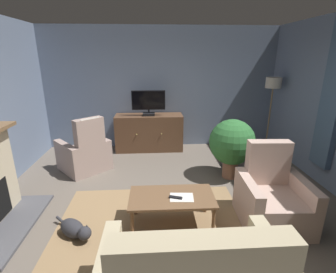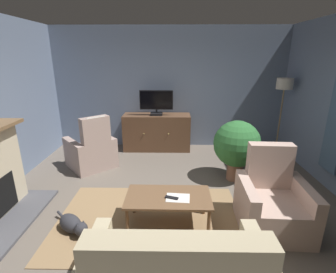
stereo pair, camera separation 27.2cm
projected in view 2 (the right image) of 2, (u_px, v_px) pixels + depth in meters
The scene contains 13 objects.
ground_plane at pixel (167, 214), 3.64m from camera, with size 6.08×6.47×0.04m, color #665B51.
wall_back at pixel (169, 89), 6.04m from camera, with size 6.08×0.10×2.84m, color slate.
rug_central at pixel (150, 220), 3.47m from camera, with size 2.55×1.73×0.01m, color #8E704C.
tv_cabinet at pixel (157, 133), 6.02m from camera, with size 1.57×0.56×0.86m.
television at pixel (156, 102), 5.74m from camera, with size 0.76×0.20×0.58m.
coffee_table at pixel (168, 199), 3.27m from camera, with size 1.11×0.61×0.44m.
tv_remote at pixel (172, 198), 3.19m from camera, with size 0.17×0.05×0.02m, color black.
folded_newspaper at pixel (178, 198), 3.21m from camera, with size 0.30×0.22×0.01m, color silver.
armchair_by_fireplace at pixel (92, 151), 5.05m from camera, with size 1.15×1.15×1.12m.
armchair_in_far_corner at pixel (272, 203), 3.27m from camera, with size 0.88×0.89×1.06m.
potted_plant_tall_palm_by_window at pixel (237, 145), 4.43m from camera, with size 0.83×0.83×1.11m.
cat at pixel (72, 224), 3.21m from camera, with size 0.58×0.52×0.24m.
floor_lamp at pixel (284, 91), 5.35m from camera, with size 0.34×0.34×1.73m.
Camera 2 is at (0.07, -3.11, 2.18)m, focal length 26.77 mm.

